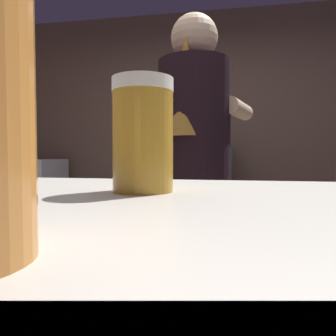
% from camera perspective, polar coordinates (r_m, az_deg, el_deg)
% --- Properties ---
extents(wall_back, '(5.20, 0.10, 2.70)m').
position_cam_1_polar(wall_back, '(3.56, 8.15, 6.26)').
color(wall_back, brown).
rests_on(wall_back, ground).
extents(prep_counter, '(2.10, 0.60, 0.91)m').
position_cam_1_polar(prep_counter, '(2.05, 16.67, -16.41)').
color(prep_counter, brown).
rests_on(prep_counter, ground).
extents(back_shelf, '(0.82, 0.36, 1.22)m').
position_cam_1_polar(back_shelf, '(3.32, 4.49, -6.23)').
color(back_shelf, '#32373E').
rests_on(back_shelf, ground).
extents(mini_fridge, '(0.69, 0.58, 1.06)m').
position_cam_1_polar(mini_fridge, '(3.80, -24.26, -6.55)').
color(mini_fridge, silver).
rests_on(mini_fridge, ground).
extents(bartender, '(0.49, 0.55, 1.77)m').
position_cam_1_polar(bartender, '(1.48, 4.68, -0.95)').
color(bartender, '#2B2B40').
rests_on(bartender, ground).
extents(mixing_bowl, '(0.16, 0.16, 0.04)m').
position_cam_1_polar(mixing_bowl, '(1.94, 1.50, -2.82)').
color(mixing_bowl, slate).
rests_on(mixing_bowl, prep_counter).
extents(chefs_knife, '(0.24, 0.11, 0.01)m').
position_cam_1_polar(chefs_knife, '(1.89, 14.39, -3.60)').
color(chefs_knife, silver).
rests_on(chefs_knife, prep_counter).
extents(pint_glass_far, '(0.08, 0.08, 0.14)m').
position_cam_1_polar(pint_glass_far, '(0.39, -4.63, 5.96)').
color(pint_glass_far, '#BD8829').
rests_on(pint_glass_far, bar_counter).
extents(bottle_soy, '(0.07, 0.07, 0.26)m').
position_cam_1_polar(bottle_soy, '(3.18, 10.20, 6.19)').
color(bottle_soy, '#D2D278').
rests_on(bottle_soy, back_shelf).
extents(bottle_olive_oil, '(0.07, 0.07, 0.19)m').
position_cam_1_polar(bottle_olive_oil, '(3.32, 0.88, 5.59)').
color(bottle_olive_oil, '#CECD82').
rests_on(bottle_olive_oil, back_shelf).
extents(bottle_vinegar, '(0.05, 0.05, 0.18)m').
position_cam_1_polar(bottle_vinegar, '(3.36, 2.91, 5.50)').
color(bottle_vinegar, '#C9CF87').
rests_on(bottle_vinegar, back_shelf).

